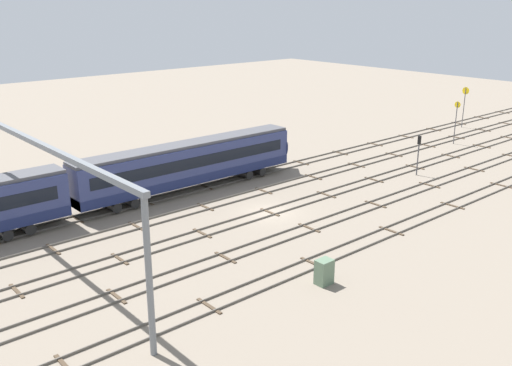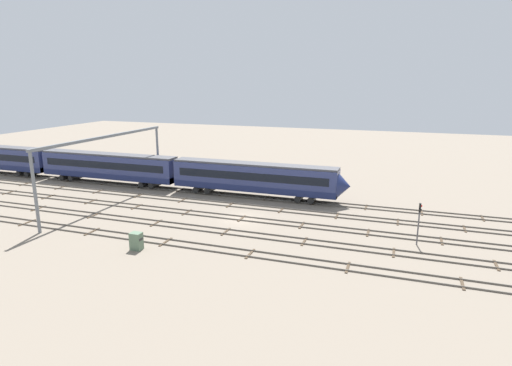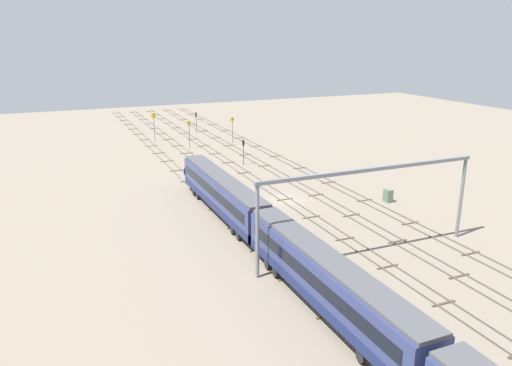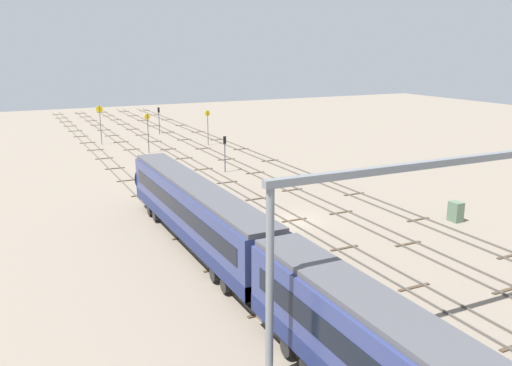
% 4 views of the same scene
% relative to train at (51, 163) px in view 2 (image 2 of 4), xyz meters
% --- Properties ---
extents(ground_plane, '(201.94, 201.94, 0.00)m').
position_rel_train_xyz_m(ground_plane, '(38.57, -9.77, -2.66)').
color(ground_plane, gray).
extents(track_near_foreground, '(185.94, 2.40, 0.16)m').
position_rel_train_xyz_m(track_near_foreground, '(38.57, -19.54, -2.58)').
color(track_near_foreground, '#59544C').
rests_on(track_near_foreground, ground).
extents(track_second_near, '(185.94, 2.40, 0.16)m').
position_rel_train_xyz_m(track_second_near, '(38.57, -14.66, -2.59)').
color(track_second_near, '#59544C').
rests_on(track_second_near, ground).
extents(track_middle, '(185.94, 2.40, 0.16)m').
position_rel_train_xyz_m(track_middle, '(38.57, -9.77, -2.59)').
color(track_middle, '#59544C').
rests_on(track_middle, ground).
extents(track_second_far, '(185.94, 2.40, 0.16)m').
position_rel_train_xyz_m(track_second_far, '(38.57, -4.89, -2.59)').
color(track_second_far, '#59544C').
rests_on(track_second_far, ground).
extents(track_with_train, '(185.94, 2.40, 0.16)m').
position_rel_train_xyz_m(track_with_train, '(38.57, -0.00, -2.59)').
color(track_with_train, '#59544C').
rests_on(track_with_train, ground).
extents(train, '(100.00, 3.24, 4.80)m').
position_rel_train_xyz_m(train, '(0.00, 0.00, 0.00)').
color(train, navy).
rests_on(train, ground).
extents(overhead_gantry, '(0.40, 24.91, 9.28)m').
position_rel_train_xyz_m(overhead_gantry, '(19.40, -9.47, 4.60)').
color(overhead_gantry, slate).
rests_on(overhead_gantry, ground).
extents(signal_light_trackside_departure, '(0.31, 0.32, 4.37)m').
position_rel_train_xyz_m(signal_light_trackside_departure, '(58.42, -11.63, 0.21)').
color(signal_light_trackside_departure, '#4C4C51').
rests_on(signal_light_trackside_departure, ground).
extents(relay_cabinet, '(1.12, 0.87, 1.75)m').
position_rel_train_xyz_m(relay_cabinet, '(32.24, -22.14, -1.78)').
color(relay_cabinet, '#597259').
rests_on(relay_cabinet, ground).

